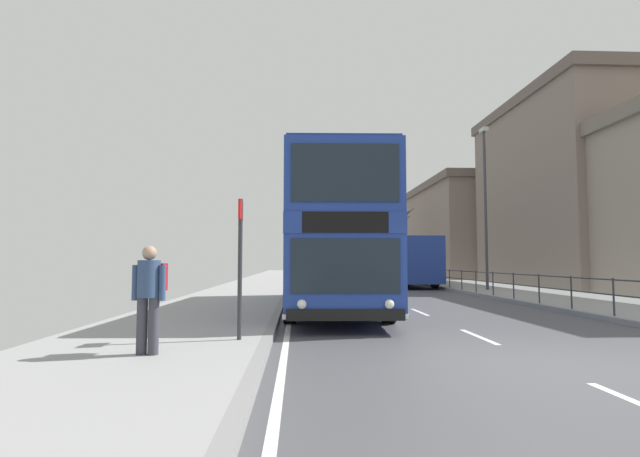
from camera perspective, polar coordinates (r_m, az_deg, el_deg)
ground at (r=7.98m, az=20.25°, el=-14.62°), size 15.80×140.00×0.20m
double_decker_bus_main at (r=15.22m, az=1.59°, el=-1.27°), size 2.97×10.70×4.30m
background_bus_far_lane at (r=31.63m, az=9.36°, el=-3.76°), size 2.90×11.09×2.95m
pedestrian_railing_far_kerb at (r=17.96m, az=24.60°, el=-5.97°), size 0.05×23.16×0.98m
pedestrian_with_backpack at (r=7.85m, az=-19.61°, el=-6.96°), size 0.55×0.57×1.65m
bus_stop_sign_near at (r=8.87m, az=-9.48°, el=-2.79°), size 0.08×0.44×2.56m
street_lamp_far_side at (r=25.77m, az=19.07°, el=3.70°), size 0.28×0.60×8.24m
bare_tree_far_00 at (r=46.95m, az=9.50°, el=-1.49°), size 2.51×3.60×6.39m
background_building_01 at (r=51.59m, az=19.62°, el=-0.16°), size 14.06×16.62×9.45m
background_building_02 at (r=36.28m, az=28.51°, el=3.99°), size 9.06×14.57×12.46m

